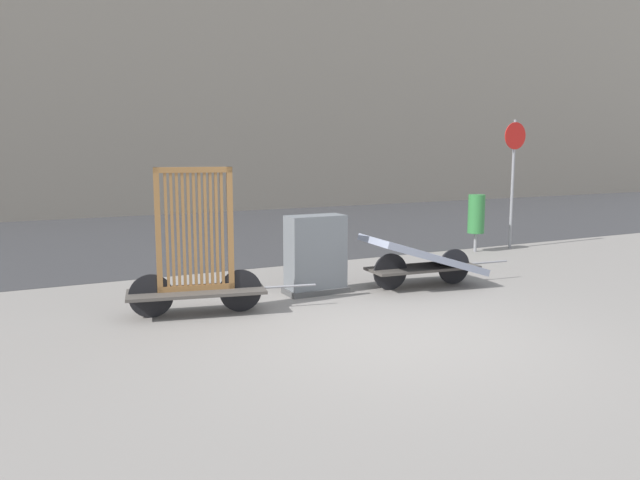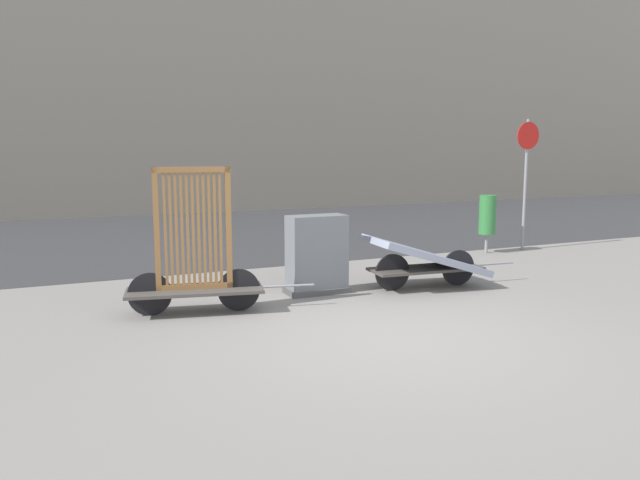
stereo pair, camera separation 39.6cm
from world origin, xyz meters
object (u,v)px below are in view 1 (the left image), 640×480
at_px(utility_cabinet, 316,257).
at_px(sign_post, 513,166).
at_px(bike_cart_with_bedframe, 196,264).
at_px(trash_bin, 476,214).
at_px(bike_cart_with_mattress, 423,258).

relative_size(utility_cabinet, sign_post, 0.43).
relative_size(bike_cart_with_bedframe, sign_post, 0.91).
height_order(bike_cart_with_bedframe, trash_bin, bike_cart_with_bedframe).
distance_m(bike_cart_with_mattress, trash_bin, 3.66).
height_order(utility_cabinet, trash_bin, trash_bin).
height_order(bike_cart_with_mattress, utility_cabinet, utility_cabinet).
bearing_deg(trash_bin, bike_cart_with_mattress, -143.25).
xyz_separation_m(trash_bin, sign_post, (0.94, -0.01, 0.96)).
bearing_deg(bike_cart_with_mattress, sign_post, 34.49).
height_order(trash_bin, sign_post, sign_post).
bearing_deg(bike_cart_with_bedframe, sign_post, 28.19).
bearing_deg(bike_cart_with_bedframe, trash_bin, 30.50).
distance_m(bike_cart_with_bedframe, trash_bin, 6.80).
bearing_deg(bike_cart_with_mattress, trash_bin, 41.89).
bearing_deg(bike_cart_with_mattress, bike_cart_with_bedframe, -174.84).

